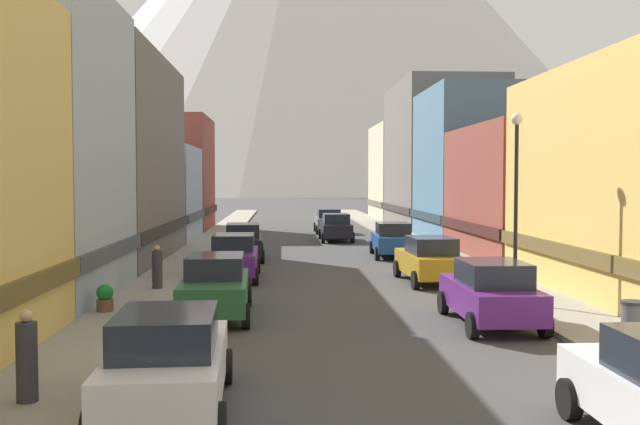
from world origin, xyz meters
TOP-DOWN VIEW (x-y plane):
  - sidewalk_left at (-6.25, 35.00)m, footprint 2.50×100.00m
  - sidewalk_right at (6.25, 35.00)m, footprint 2.50×100.00m
  - storefront_left_3 at (-11.97, 30.36)m, footprint 9.24×13.56m
  - storefront_left_4 at (-11.67, 41.99)m, footprint 8.63×8.55m
  - storefront_left_5 at (-10.60, 51.24)m, footprint 6.50×9.08m
  - storefront_right_2 at (11.95, 30.72)m, footprint 9.20×10.98m
  - storefront_right_3 at (10.64, 41.22)m, footprint 6.58×9.71m
  - storefront_right_4 at (11.26, 53.44)m, footprint 7.82×13.81m
  - storefront_right_5 at (10.87, 66.55)m, footprint 7.05×11.41m
  - car_left_0 at (-3.80, 7.57)m, footprint 2.23×4.47m
  - car_left_1 at (-3.80, 16.06)m, footprint 2.18×4.45m
  - car_left_2 at (-3.80, 23.85)m, footprint 2.11×4.42m
  - car_left_3 at (-3.80, 30.72)m, footprint 2.23×4.48m
  - car_right_1 at (3.80, 14.48)m, footprint 2.08×4.41m
  - car_right_2 at (3.80, 22.46)m, footprint 2.22×4.47m
  - car_right_3 at (3.80, 31.62)m, footprint 2.23×4.48m
  - car_driving_0 at (1.60, 41.06)m, footprint 2.06×4.40m
  - car_driving_1 at (1.60, 48.13)m, footprint 2.06×4.40m
  - trash_bin_right at (6.35, 11.65)m, footprint 0.59×0.59m
  - potted_plant_0 at (-7.00, 16.32)m, footprint 0.49×0.49m
  - pedestrian_1 at (-6.25, 7.91)m, footprint 0.36×0.36m
  - pedestrian_2 at (-6.25, 20.64)m, footprint 0.36×0.36m
  - streetlamp_right at (5.35, 17.12)m, footprint 0.36×0.36m
  - mountain_backdrop at (11.45, 260.00)m, footprint 230.54×230.54m

SIDE VIEW (x-z plane):
  - sidewalk_left at x=-6.25m, z-range 0.00..0.15m
  - sidewalk_right at x=6.25m, z-range 0.00..0.15m
  - potted_plant_0 at x=-7.00m, z-range 0.15..0.94m
  - trash_bin_right at x=6.35m, z-range 0.15..1.13m
  - pedestrian_2 at x=-6.25m, z-range 0.08..1.60m
  - pedestrian_1 at x=-6.25m, z-range 0.08..1.68m
  - car_left_0 at x=-3.80m, z-range 0.01..1.79m
  - car_left_1 at x=-3.80m, z-range 0.01..1.79m
  - car_left_2 at x=-3.80m, z-range 0.01..1.79m
  - car_left_3 at x=-3.80m, z-range 0.01..1.79m
  - car_right_1 at x=3.80m, z-range 0.01..1.79m
  - car_right_2 at x=3.80m, z-range 0.01..1.79m
  - car_right_3 at x=3.80m, z-range 0.01..1.79m
  - car_driving_0 at x=1.60m, z-range 0.01..1.79m
  - car_driving_1 at x=1.60m, z-range 0.01..1.79m
  - storefront_left_4 at x=-11.67m, z-range -0.11..5.99m
  - storefront_right_2 at x=11.95m, z-range -0.12..6.54m
  - streetlamp_right at x=5.35m, z-range 1.06..6.92m
  - storefront_left_5 at x=-10.60m, z-range -0.16..8.63m
  - storefront_right_5 at x=10.87m, z-range -0.16..9.24m
  - storefront_right_3 at x=10.64m, z-range -0.17..9.65m
  - storefront_left_3 at x=-11.97m, z-range -0.17..9.71m
  - storefront_right_4 at x=11.26m, z-range -0.18..11.60m
  - mountain_backdrop at x=11.45m, z-range 0.00..138.10m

